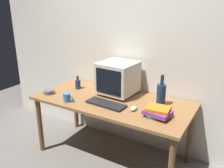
% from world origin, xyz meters
% --- Properties ---
extents(ground_plane, '(6.00, 6.00, 0.00)m').
position_xyz_m(ground_plane, '(0.00, 0.00, 0.00)').
color(ground_plane, slate).
extents(back_wall, '(4.00, 0.08, 2.50)m').
position_xyz_m(back_wall, '(0.00, 0.45, 1.25)').
color(back_wall, silver).
rests_on(back_wall, ground).
extents(desk, '(1.69, 0.78, 0.70)m').
position_xyz_m(desk, '(0.00, 0.00, 0.63)').
color(desk, olive).
rests_on(desk, ground).
extents(crt_monitor, '(0.40, 0.41, 0.37)m').
position_xyz_m(crt_monitor, '(-0.03, 0.18, 0.90)').
color(crt_monitor, beige).
rests_on(crt_monitor, desk).
extents(keyboard, '(0.43, 0.18, 0.02)m').
position_xyz_m(keyboard, '(0.02, -0.15, 0.72)').
color(keyboard, black).
rests_on(keyboard, desk).
extents(computer_mouse, '(0.07, 0.11, 0.04)m').
position_xyz_m(computer_mouse, '(0.31, -0.11, 0.72)').
color(computer_mouse, beige).
rests_on(computer_mouse, desk).
extents(bottle_tall, '(0.09, 0.09, 0.33)m').
position_xyz_m(bottle_tall, '(0.49, 0.13, 0.83)').
color(bottle_tall, navy).
rests_on(bottle_tall, desk).
extents(bottle_short, '(0.06, 0.06, 0.16)m').
position_xyz_m(bottle_short, '(-0.53, 0.09, 0.76)').
color(bottle_short, navy).
rests_on(bottle_short, desk).
extents(book_stack, '(0.26, 0.20, 0.09)m').
position_xyz_m(book_stack, '(0.56, -0.13, 0.75)').
color(book_stack, '#33894C').
rests_on(book_stack, desk).
extents(mug, '(0.12, 0.08, 0.09)m').
position_xyz_m(mug, '(-0.38, -0.28, 0.75)').
color(mug, '#3370B2').
rests_on(mug, desk).
extents(cd_spindle, '(0.12, 0.12, 0.04)m').
position_xyz_m(cd_spindle, '(-0.71, -0.21, 0.73)').
color(cd_spindle, '#595B66').
rests_on(cd_spindle, desk).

